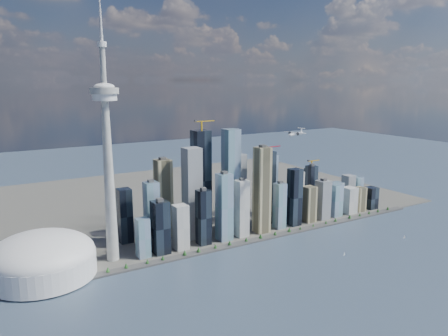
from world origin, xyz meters
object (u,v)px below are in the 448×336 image
airplane (296,134)px  sailboat_west (344,254)px  sailboat_east (404,237)px  dome_stadium (42,258)px  needle_tower (107,151)px

airplane → sailboat_west: 287.76m
sailboat_west → sailboat_east: 203.27m
dome_stadium → sailboat_east: 816.67m
sailboat_west → needle_tower: bearing=138.3°
needle_tower → sailboat_east: bearing=-19.5°
airplane → sailboat_east: (239.20, -131.32, -252.83)m
dome_stadium → sailboat_east: size_ratio=24.22×
sailboat_west → dome_stadium: bearing=145.0°
dome_stadium → sailboat_east: bearing=-15.5°
needle_tower → sailboat_west: needle_tower is taller
sailboat_west → airplane: bearing=90.9°
sailboat_east → sailboat_west: bearing=-161.8°
dome_stadium → airplane: size_ratio=3.30×
needle_tower → airplane: (406.84, -97.20, 19.64)m
sailboat_east → airplane: bearing=169.1°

